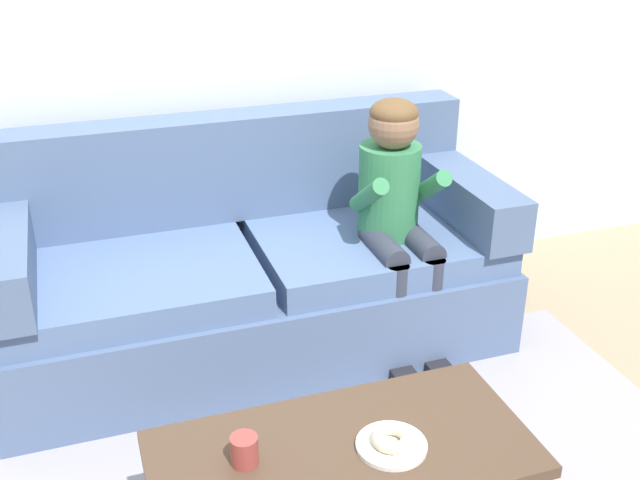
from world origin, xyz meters
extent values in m
plane|color=#9E896B|center=(0.00, 0.00, 0.00)|extent=(10.00, 10.00, 0.00)
cube|color=silver|center=(0.00, 1.40, 1.40)|extent=(8.00, 0.10, 2.80)
cube|color=slate|center=(-0.01, 0.80, 0.19)|extent=(2.14, 0.90, 0.38)
cube|color=slate|center=(-0.55, 0.75, 0.44)|extent=(1.03, 0.74, 0.12)
cube|color=slate|center=(0.52, 0.75, 0.44)|extent=(1.03, 0.74, 0.12)
cube|color=slate|center=(-0.01, 1.15, 0.73)|extent=(2.14, 0.20, 0.47)
cube|color=slate|center=(-0.98, 0.80, 0.61)|extent=(0.20, 0.90, 0.22)
cube|color=slate|center=(0.96, 0.80, 0.61)|extent=(0.20, 0.90, 0.22)
cube|color=#4C3828|center=(-0.06, -0.40, 0.37)|extent=(1.12, 0.55, 0.04)
cylinder|color=#4C3828|center=(0.45, -0.19, 0.18)|extent=(0.04, 0.04, 0.35)
cylinder|color=#337A4C|center=(0.57, 0.72, 0.70)|extent=(0.26, 0.26, 0.40)
sphere|color=#846047|center=(0.57, 0.70, 1.00)|extent=(0.21, 0.21, 0.21)
ellipsoid|color=brown|center=(0.57, 0.70, 1.04)|extent=(0.20, 0.20, 0.12)
cylinder|color=#333847|center=(0.49, 0.57, 0.51)|extent=(0.11, 0.30, 0.11)
cylinder|color=#333847|center=(0.49, 0.42, 0.28)|extent=(0.09, 0.09, 0.44)
cube|color=black|center=(0.49, 0.37, 0.03)|extent=(0.10, 0.20, 0.06)
cylinder|color=#337A4C|center=(0.43, 0.62, 0.74)|extent=(0.07, 0.29, 0.23)
cylinder|color=#333847|center=(0.65, 0.57, 0.51)|extent=(0.11, 0.30, 0.11)
cylinder|color=#333847|center=(0.65, 0.42, 0.28)|extent=(0.09, 0.09, 0.44)
cube|color=black|center=(0.65, 0.37, 0.03)|extent=(0.10, 0.20, 0.06)
cylinder|color=#337A4C|center=(0.70, 0.62, 0.74)|extent=(0.07, 0.29, 0.23)
cylinder|color=white|center=(0.08, -0.44, 0.40)|extent=(0.21, 0.21, 0.01)
torus|color=beige|center=(0.08, -0.44, 0.43)|extent=(0.17, 0.17, 0.04)
cylinder|color=#993D38|center=(-0.34, -0.37, 0.44)|extent=(0.08, 0.08, 0.09)
cube|color=gold|center=(-0.41, 0.04, 0.03)|extent=(0.16, 0.09, 0.05)
cylinder|color=gold|center=(-0.50, 0.04, 0.03)|extent=(0.06, 0.06, 0.05)
cylinder|color=gold|center=(-0.33, 0.04, 0.03)|extent=(0.06, 0.06, 0.05)
camera|label=1|loc=(-0.68, -2.04, 1.90)|focal=42.85mm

